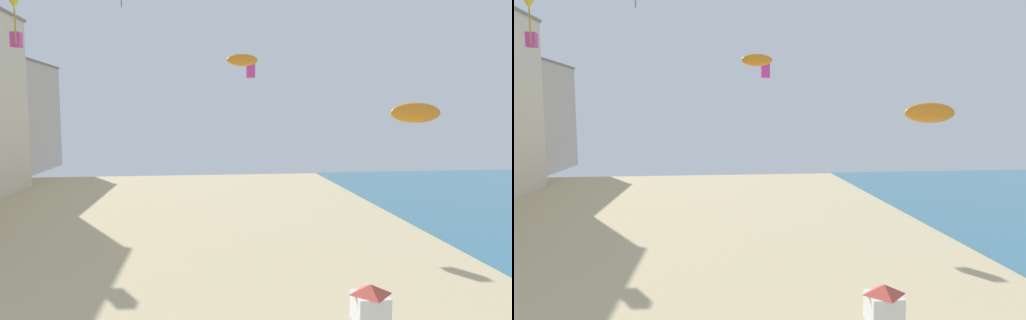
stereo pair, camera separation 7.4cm
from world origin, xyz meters
The scene contains 5 objects.
lifeguard_stand centered at (9.05, 12.33, 1.84)m, with size 1.10×1.10×2.55m.
kite_orange_parafoil centered at (6.18, 29.84, 11.99)m, with size 2.13×0.59×0.83m.
kite_magenta_box centered at (-12.02, 39.19, 14.47)m, with size 0.77×0.77×1.22m.
kite_orange_parafoil_2 centered at (12.58, 16.82, 8.38)m, with size 2.25×0.63×0.88m.
kite_magenta_box_2 centered at (7.43, 36.60, 11.85)m, with size 0.72×0.72×1.13m.
Camera 1 is at (3.40, -2.37, 8.38)m, focal length 32.46 mm.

